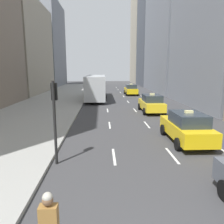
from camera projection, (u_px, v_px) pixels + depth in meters
sidewalk_left at (55, 101)px, 28.67m from camera, size 8.00×66.00×0.15m
lane_markings at (131, 105)px, 25.19m from camera, size 5.72×56.00×0.01m
building_row_left at (4, 20)px, 29.67m from camera, size 6.00×62.32×24.81m
building_row_right at (168, 20)px, 41.61m from camera, size 6.00×75.22×34.58m
taxi_lead at (131, 90)px, 35.83m from camera, size 2.02×4.40×1.87m
taxi_second at (151, 103)px, 21.01m from camera, size 2.02×4.40×1.87m
taxi_third at (186, 127)px, 12.29m from camera, size 2.02×4.40×1.87m
city_bus at (96, 86)px, 30.50m from camera, size 2.80×11.61×3.25m
traffic_light_pole at (55, 109)px, 9.20m from camera, size 0.24×0.42×3.60m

